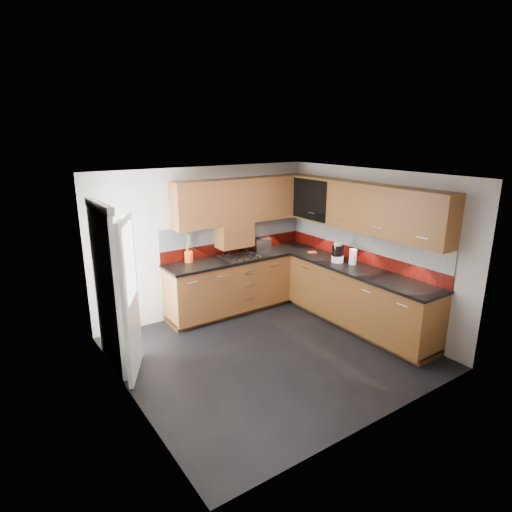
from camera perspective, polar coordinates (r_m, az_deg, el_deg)
room at (r=5.45m, az=1.99°, el=1.18°), size 4.00×3.80×2.64m
base_cabinets at (r=6.95m, az=5.54°, el=-4.74°), size 2.70×3.20×0.95m
countertop at (r=6.77m, az=5.63°, el=-0.98°), size 2.72×3.22×0.04m
backsplash at (r=7.00m, az=5.93°, el=2.04°), size 2.70×3.20×0.54m
upper_cabinets at (r=6.73m, az=6.59°, el=6.92°), size 2.50×3.20×0.72m
extractor_hood at (r=7.07m, az=-2.91°, el=2.84°), size 0.60×0.33×0.40m
glass_cabinet at (r=7.25m, az=8.02°, el=7.75°), size 0.32×0.80×0.66m
back_door at (r=5.50m, az=-18.09°, el=-4.62°), size 0.42×1.19×2.04m
gas_hob at (r=7.02m, az=-2.17°, el=-0.01°), size 0.59×0.51×0.05m
utensil_pot at (r=6.79m, az=-8.99°, el=0.03°), size 0.13×0.13×0.48m
toaster at (r=7.44m, az=0.76°, el=1.63°), size 0.30×0.21×0.21m
food_processor at (r=6.82m, az=10.83°, el=0.37°), size 0.19×0.19×0.32m
paper_towel at (r=6.76m, az=12.80°, el=-0.11°), size 0.14×0.14×0.24m
orange_cloth at (r=7.32m, az=7.48°, el=0.49°), size 0.16×0.15×0.01m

